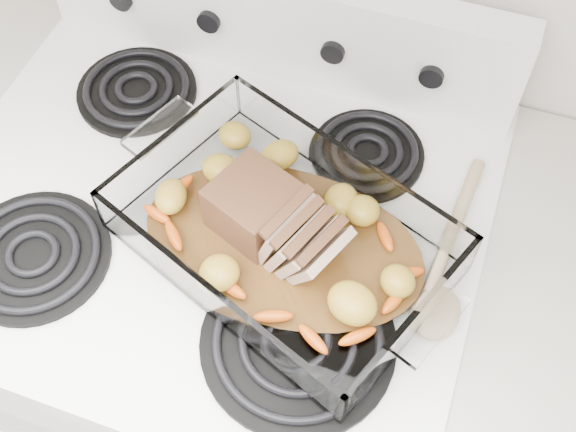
% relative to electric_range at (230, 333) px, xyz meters
% --- Properties ---
extents(electric_range, '(0.78, 0.70, 1.12)m').
position_rel_electric_range_xyz_m(electric_range, '(0.00, 0.00, 0.00)').
color(electric_range, white).
rests_on(electric_range, ground).
extents(baking_dish, '(0.42, 0.28, 0.08)m').
position_rel_electric_range_xyz_m(baking_dish, '(0.13, -0.04, 0.48)').
color(baking_dish, white).
rests_on(baking_dish, electric_range).
extents(pork_roast, '(0.19, 0.10, 0.08)m').
position_rel_electric_range_xyz_m(pork_roast, '(0.10, -0.04, 0.51)').
color(pork_roast, brown).
rests_on(pork_roast, baking_dish).
extents(roast_vegetables, '(0.32, 0.17, 0.04)m').
position_rel_electric_range_xyz_m(roast_vegetables, '(0.12, -0.01, 0.49)').
color(roast_vegetables, '#DD5C15').
rests_on(roast_vegetables, baking_dish).
extents(wooden_spoon, '(0.06, 0.30, 0.02)m').
position_rel_electric_range_xyz_m(wooden_spoon, '(0.34, -0.01, 0.46)').
color(wooden_spoon, tan).
rests_on(wooden_spoon, electric_range).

